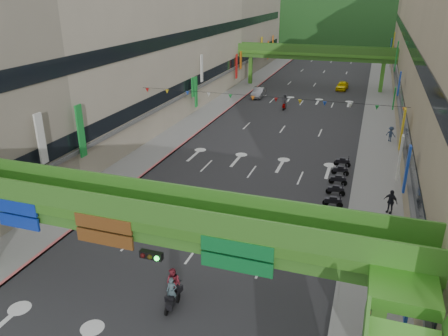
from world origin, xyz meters
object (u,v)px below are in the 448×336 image
scooter_rider_near (172,295)px  scooter_rider_mid (174,285)px  overpass_near (155,235)px  car_silver (259,93)px  car_yellow (342,86)px  pedestrian_red (374,321)px

scooter_rider_near → scooter_rider_mid: scooter_rider_mid is taller
overpass_near → car_silver: overpass_near is taller
car_silver → car_yellow: 15.37m
scooter_rider_mid → car_silver: bearing=99.2°
overpass_near → car_yellow: overpass_near is taller
overpass_near → pedestrian_red: (10.09, 2.62, -4.33)m
overpass_near → scooter_rider_near: overpass_near is taller
overpass_near → car_silver: bearing=99.0°
scooter_rider_mid → pedestrian_red: scooter_rider_mid is taller
car_yellow → pedestrian_red: size_ratio=2.37×
car_yellow → car_silver: bearing=-135.7°
overpass_near → car_silver: (-7.93, 50.13, -4.47)m
scooter_rider_mid → car_silver: size_ratio=0.46×
car_silver → car_yellow: size_ratio=1.08×
overpass_near → scooter_rider_mid: (-0.09, 1.77, -4.13)m
pedestrian_red → car_yellow: bearing=75.9°
overpass_near → car_silver: size_ratio=6.25×
scooter_rider_near → pedestrian_red: 10.14m
car_yellow → pedestrian_red: bearing=-78.7°
scooter_rider_mid → car_silver: scooter_rider_mid is taller
car_silver → pedestrian_red: 50.82m
overpass_near → car_silver: 50.95m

